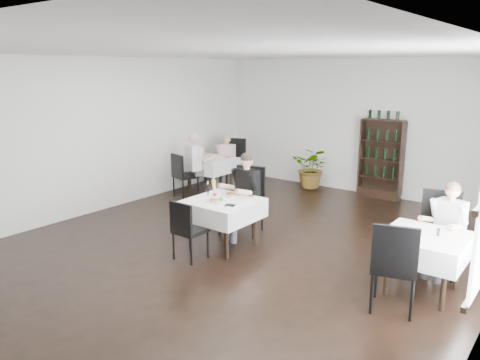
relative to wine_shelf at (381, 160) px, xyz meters
The scene contains 23 objects.
room_shell 4.40m from the wine_shelf, 97.92° to the right, with size 9.00×9.00×9.00m.
wine_shelf is the anchor object (origin of this frame).
main_table 4.41m from the wine_shelf, 101.78° to the right, with size 1.03×1.03×0.77m.
left_table 3.77m from the wine_shelf, 151.20° to the right, with size 0.98×0.98×0.77m.
right_table 4.54m from the wine_shelf, 62.38° to the right, with size 0.98×0.98×0.77m.
potted_tree 1.64m from the wine_shelf, behind, with size 0.88×0.76×0.98m, color #2D5C1F.
main_chair_far 3.64m from the wine_shelf, 106.32° to the right, with size 0.63×0.63×1.13m.
main_chair_near 5.17m from the wine_shelf, 100.86° to the right, with size 0.42×0.42×0.91m.
left_chair_far 3.39m from the wine_shelf, 161.41° to the right, with size 0.67×0.67×1.14m.
left_chair_near 4.32m from the wine_shelf, 142.85° to the right, with size 0.54×0.54×0.97m.
right_chair_far 3.83m from the wine_shelf, 57.38° to the right, with size 0.61×0.62×1.13m.
right_chair_near 5.15m from the wine_shelf, 67.35° to the right, with size 0.62×0.62×1.10m.
diner_main 3.91m from the wine_shelf, 102.94° to the right, with size 0.60×0.64×1.44m.
diner_left_far 3.52m from the wine_shelf, 158.03° to the right, with size 0.49×0.50×1.27m.
diner_left_near 4.01m from the wine_shelf, 144.48° to the right, with size 0.63×0.66×1.43m.
diner_right_far 4.01m from the wine_shelf, 56.95° to the right, with size 0.56×0.59×1.32m.
plate_far 4.14m from the wine_shelf, 102.66° to the right, with size 0.36×0.36×0.09m.
plate_near 4.56m from the wine_shelf, 101.38° to the right, with size 0.27×0.27×0.08m.
pilsner_dark 4.49m from the wine_shelf, 105.46° to the right, with size 0.06×0.06×0.26m.
pilsner_lager 4.39m from the wine_shelf, 105.17° to the right, with size 0.08×0.08×0.34m.
coke_bottle 4.46m from the wine_shelf, 103.49° to the right, with size 0.06×0.06×0.22m.
napkin_cutlery 4.53m from the wine_shelf, 97.85° to the right, with size 0.18×0.17×0.02m.
pepper_mill 4.55m from the wine_shelf, 60.60° to the right, with size 0.04×0.04×0.10m, color black.
Camera 1 is at (4.17, -5.45, 2.78)m, focal length 35.00 mm.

